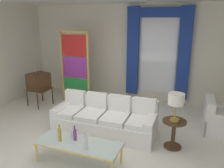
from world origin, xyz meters
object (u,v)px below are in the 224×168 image
object	(u,v)px
coffee_table	(78,144)
armchair_white	(220,121)
vintage_tv	(39,82)
peacock_figurine	(85,102)
bottle_amber_squat	(74,133)
bottle_blue_decanter	(86,142)
couch_white_long	(106,119)
stained_glass_divider	(75,69)
table_lamp_brass	(176,100)
round_side_table	(174,131)
bottle_ruby_flask	(60,134)
bottle_crystal_tall	(75,134)

from	to	relation	value
coffee_table	armchair_white	world-z (taller)	armchair_white
vintage_tv	peacock_figurine	distance (m)	1.54
bottle_amber_squat	bottle_blue_decanter	bearing A→B (deg)	-37.36
bottle_amber_squat	couch_white_long	bearing A→B (deg)	80.95
stained_glass_divider	bottle_amber_squat	bearing A→B (deg)	-61.44
table_lamp_brass	bottle_amber_squat	bearing A→B (deg)	-150.74
coffee_table	round_side_table	xyz separation A→B (m)	(1.56, 1.15, -0.02)
couch_white_long	table_lamp_brass	size ratio (longest dim) A/B	4.13
bottle_amber_squat	armchair_white	world-z (taller)	armchair_white
bottle_amber_squat	vintage_tv	world-z (taller)	vintage_tv
armchair_white	bottle_amber_squat	bearing A→B (deg)	-142.77
bottle_amber_squat	vintage_tv	size ratio (longest dim) A/B	0.17
bottle_ruby_flask	vintage_tv	distance (m)	3.12
vintage_tv	armchair_white	xyz separation A→B (m)	(5.00, 0.03, -0.44)
bottle_crystal_tall	armchair_white	distance (m)	3.36
bottle_blue_decanter	coffee_table	bearing A→B (deg)	148.56
bottle_crystal_tall	peacock_figurine	distance (m)	2.51
bottle_ruby_flask	table_lamp_brass	size ratio (longest dim) A/B	0.58
coffee_table	couch_white_long	bearing A→B (deg)	90.13
bottle_crystal_tall	table_lamp_brass	size ratio (longest dim) A/B	0.52
couch_white_long	vintage_tv	bearing A→B (deg)	161.19
bottle_crystal_tall	armchair_white	xyz separation A→B (m)	(2.58, 2.14, -0.24)
couch_white_long	bottle_blue_decanter	distance (m)	1.49
peacock_figurine	round_side_table	world-z (taller)	round_side_table
couch_white_long	bottle_crystal_tall	distance (m)	1.28
bottle_crystal_tall	vintage_tv	world-z (taller)	vintage_tv
vintage_tv	table_lamp_brass	world-z (taller)	vintage_tv
coffee_table	stained_glass_divider	xyz separation A→B (m)	(-1.62, 2.81, 0.68)
bottle_amber_squat	stained_glass_divider	distance (m)	3.05
peacock_figurine	vintage_tv	bearing A→B (deg)	-172.96
coffee_table	table_lamp_brass	bearing A→B (deg)	36.48
vintage_tv	stained_glass_divider	distance (m)	1.15
bottle_amber_squat	bottle_ruby_flask	size ratio (longest dim) A/B	0.69
coffee_table	bottle_crystal_tall	bearing A→B (deg)	147.21
armchair_white	round_side_table	distance (m)	1.41
couch_white_long	round_side_table	bearing A→B (deg)	-6.10
couch_white_long	bottle_amber_squat	size ratio (longest dim) A/B	10.32
bottle_ruby_flask	bottle_blue_decanter	bearing A→B (deg)	-7.58
stained_glass_divider	coffee_table	bearing A→B (deg)	-60.05
bottle_crystal_tall	vintage_tv	distance (m)	3.21
couch_white_long	peacock_figurine	distance (m)	1.49
bottle_ruby_flask	stained_glass_divider	size ratio (longest dim) A/B	0.15
round_side_table	couch_white_long	bearing A→B (deg)	173.90
bottle_blue_decanter	round_side_table	bearing A→B (deg)	44.00
armchair_white	bottle_ruby_flask	bearing A→B (deg)	-141.28
bottle_crystal_tall	peacock_figurine	world-z (taller)	bottle_crystal_tall
couch_white_long	coffee_table	bearing A→B (deg)	-89.87
round_side_table	table_lamp_brass	size ratio (longest dim) A/B	1.04
coffee_table	bottle_crystal_tall	xyz separation A→B (m)	(-0.10, 0.06, 0.15)
armchair_white	table_lamp_brass	size ratio (longest dim) A/B	1.46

